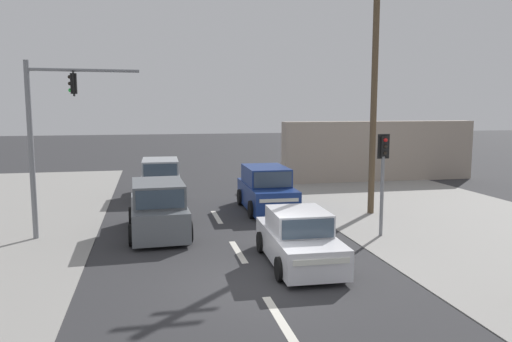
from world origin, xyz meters
TOP-DOWN VIEW (x-y plane):
  - ground_plane at (0.00, 0.00)m, footprint 140.00×140.00m
  - lane_dash_near at (0.00, -2.00)m, footprint 0.20×2.40m
  - lane_dash_mid at (0.00, 3.00)m, footprint 0.20×2.40m
  - lane_dash_far at (0.00, 8.00)m, footprint 0.20×2.40m
  - kerb_right_verge at (9.00, 2.00)m, footprint 10.00×44.00m
  - utility_pole_midground_right at (6.45, 7.33)m, footprint 1.80×0.26m
  - traffic_signal_mast at (-5.94, 5.99)m, footprint 3.69×0.44m
  - pedestal_signal_right_kerb at (5.19, 3.81)m, footprint 0.44×0.30m
  - shopfront_wall_far at (11.00, 16.00)m, footprint 12.00×1.00m
  - sedan_oncoming_near at (1.50, 1.49)m, footprint 1.98×4.28m
  - suv_kerbside_parked at (-2.11, 13.22)m, footprint 2.14×4.58m
  - suv_oncoming_mid at (-2.37, 5.76)m, footprint 2.18×4.59m
  - suv_crossing_left at (2.30, 8.94)m, footprint 2.12×4.57m

SIDE VIEW (x-z plane):
  - ground_plane at x=0.00m, z-range 0.00..0.00m
  - lane_dash_near at x=0.00m, z-range 0.00..0.01m
  - lane_dash_mid at x=0.00m, z-range 0.00..0.01m
  - lane_dash_far at x=0.00m, z-range 0.00..0.01m
  - kerb_right_verge at x=9.00m, z-range 0.00..0.02m
  - sedan_oncoming_near at x=1.50m, z-range -0.08..1.48m
  - suv_kerbside_parked at x=-2.11m, z-range -0.06..1.83m
  - suv_oncoming_mid at x=-2.37m, z-range -0.06..1.83m
  - suv_crossing_left at x=2.30m, z-range -0.06..1.83m
  - shopfront_wall_far at x=11.00m, z-range 0.00..3.60m
  - pedestal_signal_right_kerb at x=5.19m, z-range 0.64..4.20m
  - traffic_signal_mast at x=-5.94m, z-range 0.83..6.83m
  - utility_pole_midground_right at x=6.45m, z-range 0.24..10.24m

